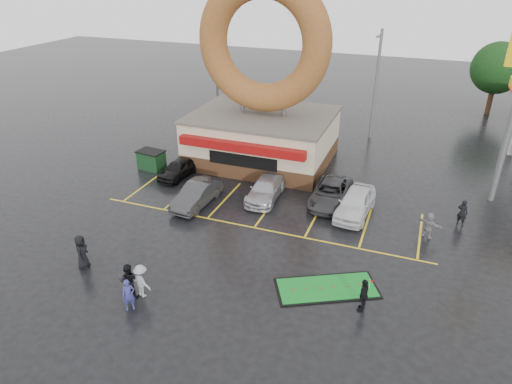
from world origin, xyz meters
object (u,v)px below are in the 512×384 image
(person_blue, at_px, (129,295))
(putting_green, at_px, (327,288))
(person_cameraman, at_px, (364,295))
(dumpster, at_px, (151,160))
(car_white, at_px, (355,203))
(car_grey, at_px, (330,193))
(donut_shop, at_px, (263,103))
(car_black, at_px, (178,168))
(car_silver, at_px, (266,189))
(streetlight_left, at_px, (216,72))
(car_dgrey, at_px, (197,194))
(streetlight_mid, at_px, (376,83))

(person_blue, distance_m, putting_green, 9.02)
(person_cameraman, distance_m, dumpster, 19.68)
(car_white, bearing_deg, car_grey, 155.64)
(donut_shop, height_order, car_white, donut_shop)
(car_black, xyz_separation_m, car_silver, (6.87, -0.88, 0.01))
(car_black, bearing_deg, car_silver, -1.30)
(car_black, bearing_deg, streetlight_left, 107.84)
(dumpster, bearing_deg, donut_shop, 38.47)
(car_black, relative_size, car_silver, 0.84)
(donut_shop, distance_m, car_black, 7.73)
(car_silver, height_order, putting_green, car_silver)
(car_black, distance_m, person_blue, 13.82)
(streetlight_left, relative_size, car_grey, 1.87)
(car_white, bearing_deg, person_cameraman, -73.30)
(car_white, bearing_deg, person_blue, -118.42)
(car_dgrey, height_order, car_white, car_white)
(car_dgrey, relative_size, car_white, 0.95)
(streetlight_left, bearing_deg, streetlight_mid, 4.09)
(car_white, bearing_deg, putting_green, -85.14)
(streetlight_left, bearing_deg, car_dgrey, -69.58)
(person_cameraman, height_order, putting_green, person_cameraman)
(person_cameraman, relative_size, dumpster, 0.90)
(streetlight_mid, xyz_separation_m, car_black, (-11.51, -12.92, -4.15))
(donut_shop, bearing_deg, streetlight_mid, 48.62)
(streetlight_left, bearing_deg, person_cameraman, -51.49)
(putting_green, bearing_deg, person_cameraman, -25.93)
(car_black, xyz_separation_m, person_blue, (4.85, -12.94, 0.14))
(streetlight_left, bearing_deg, car_grey, -41.67)
(car_silver, relative_size, person_cameraman, 2.72)
(person_cameraman, bearing_deg, car_white, -158.79)
(car_white, distance_m, dumpster, 15.27)
(streetlight_mid, bearing_deg, car_silver, -108.57)
(donut_shop, distance_m, streetlight_left, 9.87)
(donut_shop, bearing_deg, car_black, -132.21)
(car_dgrey, bearing_deg, car_silver, 36.08)
(car_dgrey, xyz_separation_m, person_cameraman, (11.29, -6.13, 0.11))
(car_silver, xyz_separation_m, car_white, (5.75, -0.07, 0.13))
(car_grey, relative_size, putting_green, 0.94)
(streetlight_mid, xyz_separation_m, person_cameraman, (2.93, -22.27, -3.97))
(person_blue, bearing_deg, streetlight_left, 66.92)
(streetlight_mid, height_order, car_silver, streetlight_mid)
(car_dgrey, xyz_separation_m, dumpster, (-5.72, 3.79, -0.06))
(car_grey, height_order, person_blue, person_blue)
(putting_green, bearing_deg, person_blue, -150.37)
(car_white, bearing_deg, streetlight_left, 144.14)
(car_silver, bearing_deg, donut_shop, 109.45)
(streetlight_left, bearing_deg, car_black, -78.19)
(person_cameraman, bearing_deg, car_dgrey, -109.43)
(person_cameraman, bearing_deg, donut_shop, -136.22)
(person_blue, height_order, dumpster, person_blue)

